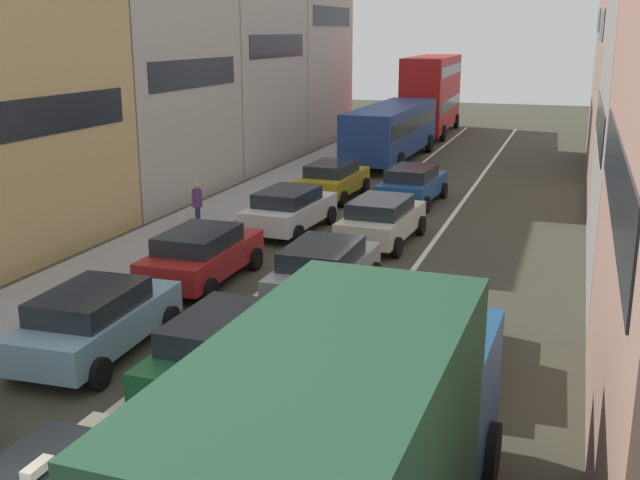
{
  "coord_description": "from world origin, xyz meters",
  "views": [
    {
      "loc": [
        5.85,
        -5.43,
        6.59
      ],
      "look_at": [
        0.0,
        12.0,
        1.6
      ],
      "focal_mm": 43.14,
      "sensor_mm": 36.0,
      "label": 1
    }
  ],
  "objects_px": {
    "sedan_left_lane_fifth": "(333,179)",
    "bus_far_queue_secondary": "(432,91)",
    "sedan_left_lane_third": "(201,254)",
    "hatchback_centre_lane_third": "(324,269)",
    "bus_mid_queue_primary": "(392,128)",
    "pedestrian_near_kerb": "(197,203)",
    "wagon_left_lane_second": "(95,319)",
    "sedan_right_lane_behind_truck": "(425,327)",
    "coupe_centre_lane_fourth": "(382,219)",
    "removalist_box_truck": "(353,447)",
    "sedan_centre_lane_fifth": "(412,184)",
    "sedan_centre_lane_second": "(227,347)",
    "sedan_left_lane_fourth": "(289,209)"
  },
  "relations": [
    {
      "from": "bus_far_queue_secondary",
      "to": "pedestrian_near_kerb",
      "type": "distance_m",
      "value": 28.16
    },
    {
      "from": "sedan_left_lane_third",
      "to": "coupe_centre_lane_fourth",
      "type": "bearing_deg",
      "value": -33.83
    },
    {
      "from": "hatchback_centre_lane_third",
      "to": "sedan_left_lane_fifth",
      "type": "xyz_separation_m",
      "value": [
        -3.52,
        11.81,
        0.0
      ]
    },
    {
      "from": "wagon_left_lane_second",
      "to": "sedan_right_lane_behind_truck",
      "type": "bearing_deg",
      "value": -77.42
    },
    {
      "from": "hatchback_centre_lane_third",
      "to": "removalist_box_truck",
      "type": "bearing_deg",
      "value": -159.44
    },
    {
      "from": "bus_far_queue_secondary",
      "to": "sedan_left_lane_third",
      "type": "bearing_deg",
      "value": 177.8
    },
    {
      "from": "sedan_left_lane_fourth",
      "to": "sedan_right_lane_behind_truck",
      "type": "xyz_separation_m",
      "value": [
        6.44,
        -9.24,
        0.0
      ]
    },
    {
      "from": "sedan_right_lane_behind_truck",
      "to": "wagon_left_lane_second",
      "type": "bearing_deg",
      "value": 103.34
    },
    {
      "from": "hatchback_centre_lane_third",
      "to": "sedan_left_lane_third",
      "type": "bearing_deg",
      "value": 86.49
    },
    {
      "from": "hatchback_centre_lane_third",
      "to": "sedan_right_lane_behind_truck",
      "type": "xyz_separation_m",
      "value": [
        3.17,
        -3.08,
        0.0
      ]
    },
    {
      "from": "wagon_left_lane_second",
      "to": "pedestrian_near_kerb",
      "type": "xyz_separation_m",
      "value": [
        -2.9,
        10.2,
        0.15
      ]
    },
    {
      "from": "hatchback_centre_lane_third",
      "to": "bus_mid_queue_primary",
      "type": "relative_size",
      "value": 0.41
    },
    {
      "from": "sedan_centre_lane_second",
      "to": "bus_far_queue_secondary",
      "type": "distance_m",
      "value": 38.81
    },
    {
      "from": "sedan_centre_lane_fifth",
      "to": "pedestrian_near_kerb",
      "type": "height_order",
      "value": "pedestrian_near_kerb"
    },
    {
      "from": "wagon_left_lane_second",
      "to": "sedan_centre_lane_fifth",
      "type": "xyz_separation_m",
      "value": [
        3.2,
        16.67,
        0.0
      ]
    },
    {
      "from": "wagon_left_lane_second",
      "to": "pedestrian_near_kerb",
      "type": "relative_size",
      "value": 2.63
    },
    {
      "from": "sedan_left_lane_third",
      "to": "bus_far_queue_secondary",
      "type": "bearing_deg",
      "value": -0.24
    },
    {
      "from": "sedan_centre_lane_second",
      "to": "wagon_left_lane_second",
      "type": "distance_m",
      "value": 3.27
    },
    {
      "from": "bus_mid_queue_primary",
      "to": "pedestrian_near_kerb",
      "type": "bearing_deg",
      "value": 171.05
    },
    {
      "from": "sedan_centre_lane_fifth",
      "to": "pedestrian_near_kerb",
      "type": "bearing_deg",
      "value": 140.09
    },
    {
      "from": "sedan_left_lane_third",
      "to": "coupe_centre_lane_fourth",
      "type": "xyz_separation_m",
      "value": [
        3.63,
        5.45,
        0.0
      ]
    },
    {
      "from": "wagon_left_lane_second",
      "to": "sedan_left_lane_fifth",
      "type": "bearing_deg",
      "value": -2.01
    },
    {
      "from": "hatchback_centre_lane_third",
      "to": "sedan_centre_lane_fifth",
      "type": "distance_m",
      "value": 11.84
    },
    {
      "from": "wagon_left_lane_second",
      "to": "hatchback_centre_lane_third",
      "type": "height_order",
      "value": "same"
    },
    {
      "from": "pedestrian_near_kerb",
      "to": "sedan_left_lane_third",
      "type": "bearing_deg",
      "value": 85.07
    },
    {
      "from": "bus_mid_queue_primary",
      "to": "bus_far_queue_secondary",
      "type": "bearing_deg",
      "value": 1.57
    },
    {
      "from": "bus_mid_queue_primary",
      "to": "coupe_centre_lane_fourth",
      "type": "bearing_deg",
      "value": -166.53
    },
    {
      "from": "coupe_centre_lane_fourth",
      "to": "pedestrian_near_kerb",
      "type": "distance_m",
      "value": 6.4
    },
    {
      "from": "sedan_centre_lane_second",
      "to": "pedestrian_near_kerb",
      "type": "xyz_separation_m",
      "value": [
        -6.13,
        10.66,
        0.15
      ]
    },
    {
      "from": "sedan_centre_lane_second",
      "to": "sedan_right_lane_behind_truck",
      "type": "bearing_deg",
      "value": -55.64
    },
    {
      "from": "sedan_left_lane_third",
      "to": "bus_mid_queue_primary",
      "type": "height_order",
      "value": "bus_mid_queue_primary"
    },
    {
      "from": "wagon_left_lane_second",
      "to": "sedan_right_lane_behind_truck",
      "type": "xyz_separation_m",
      "value": [
        6.61,
        1.75,
        0.0
      ]
    },
    {
      "from": "removalist_box_truck",
      "to": "wagon_left_lane_second",
      "type": "relative_size",
      "value": 1.78
    },
    {
      "from": "removalist_box_truck",
      "to": "hatchback_centre_lane_third",
      "type": "xyz_separation_m",
      "value": [
        -3.64,
        9.97,
        -1.18
      ]
    },
    {
      "from": "sedan_centre_lane_second",
      "to": "sedan_centre_lane_fifth",
      "type": "relative_size",
      "value": 0.99
    },
    {
      "from": "hatchback_centre_lane_third",
      "to": "bus_far_queue_secondary",
      "type": "relative_size",
      "value": 0.41
    },
    {
      "from": "sedan_right_lane_behind_truck",
      "to": "pedestrian_near_kerb",
      "type": "height_order",
      "value": "pedestrian_near_kerb"
    },
    {
      "from": "sedan_left_lane_fourth",
      "to": "coupe_centre_lane_fourth",
      "type": "bearing_deg",
      "value": -94.2
    },
    {
      "from": "hatchback_centre_lane_third",
      "to": "sedan_left_lane_fifth",
      "type": "bearing_deg",
      "value": 17.06
    },
    {
      "from": "pedestrian_near_kerb",
      "to": "sedan_left_lane_fifth",
      "type": "bearing_deg",
      "value": -146.84
    },
    {
      "from": "removalist_box_truck",
      "to": "hatchback_centre_lane_third",
      "type": "bearing_deg",
      "value": 21.5
    },
    {
      "from": "sedan_left_lane_fifth",
      "to": "bus_far_queue_secondary",
      "type": "height_order",
      "value": "bus_far_queue_secondary"
    },
    {
      "from": "wagon_left_lane_second",
      "to": "sedan_right_lane_behind_truck",
      "type": "relative_size",
      "value": 1.01
    },
    {
      "from": "wagon_left_lane_second",
      "to": "sedan_left_lane_third",
      "type": "xyz_separation_m",
      "value": [
        -0.13,
        5.09,
        0.0
      ]
    },
    {
      "from": "sedan_right_lane_behind_truck",
      "to": "pedestrian_near_kerb",
      "type": "distance_m",
      "value": 12.71
    },
    {
      "from": "bus_mid_queue_primary",
      "to": "pedestrian_near_kerb",
      "type": "xyz_separation_m",
      "value": [
        -2.89,
        -16.3,
        -0.81
      ]
    },
    {
      "from": "sedan_left_lane_fourth",
      "to": "bus_far_queue_secondary",
      "type": "bearing_deg",
      "value": 4.06
    },
    {
      "from": "sedan_centre_lane_second",
      "to": "hatchback_centre_lane_third",
      "type": "relative_size",
      "value": 1.0
    },
    {
      "from": "sedan_left_lane_third",
      "to": "sedan_left_lane_fifth",
      "type": "distance_m",
      "value": 11.56
    },
    {
      "from": "pedestrian_near_kerb",
      "to": "bus_far_queue_secondary",
      "type": "bearing_deg",
      "value": -129.03
    }
  ]
}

